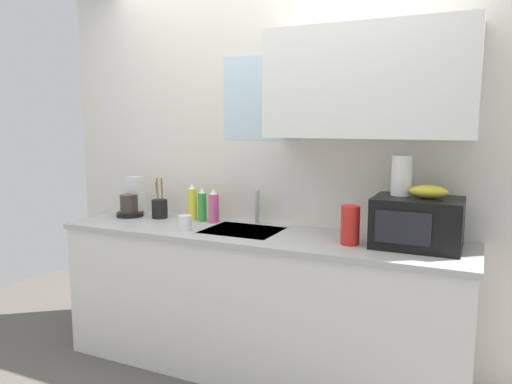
% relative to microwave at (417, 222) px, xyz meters
% --- Properties ---
extents(kitchen_wall_assembly, '(3.31, 0.42, 2.50)m').
position_rel_microwave_xyz_m(kitchen_wall_assembly, '(-0.80, 0.26, 0.33)').
color(kitchen_wall_assembly, silver).
rests_on(kitchen_wall_assembly, ground).
extents(counter_unit, '(2.54, 0.63, 0.90)m').
position_rel_microwave_xyz_m(counter_unit, '(-0.94, -0.05, -0.58)').
color(counter_unit, white).
rests_on(counter_unit, ground).
extents(sink_faucet, '(0.03, 0.03, 0.22)m').
position_rel_microwave_xyz_m(sink_faucet, '(-1.04, 0.19, -0.02)').
color(sink_faucet, '#B2B5BA').
rests_on(sink_faucet, counter_unit).
extents(microwave, '(0.46, 0.35, 0.27)m').
position_rel_microwave_xyz_m(microwave, '(0.00, 0.00, 0.00)').
color(microwave, black).
rests_on(microwave, counter_unit).
extents(banana_bunch, '(0.20, 0.11, 0.07)m').
position_rel_microwave_xyz_m(banana_bunch, '(0.05, 0.00, 0.17)').
color(banana_bunch, gold).
rests_on(banana_bunch, microwave).
extents(paper_towel_roll, '(0.11, 0.11, 0.22)m').
position_rel_microwave_xyz_m(paper_towel_roll, '(-0.10, 0.05, 0.24)').
color(paper_towel_roll, white).
rests_on(paper_towel_roll, microwave).
extents(coffee_maker, '(0.19, 0.21, 0.28)m').
position_rel_microwave_xyz_m(coffee_maker, '(-1.97, 0.06, -0.03)').
color(coffee_maker, black).
rests_on(coffee_maker, counter_unit).
extents(dish_soap_bottle_pink, '(0.07, 0.07, 0.23)m').
position_rel_microwave_xyz_m(dish_soap_bottle_pink, '(-1.32, 0.10, -0.03)').
color(dish_soap_bottle_pink, '#E55999').
rests_on(dish_soap_bottle_pink, counter_unit).
extents(dish_soap_bottle_green, '(0.06, 0.06, 0.23)m').
position_rel_microwave_xyz_m(dish_soap_bottle_green, '(-1.42, 0.11, -0.03)').
color(dish_soap_bottle_green, green).
rests_on(dish_soap_bottle_green, counter_unit).
extents(dish_soap_bottle_yellow, '(0.06, 0.06, 0.25)m').
position_rel_microwave_xyz_m(dish_soap_bottle_yellow, '(-1.50, 0.12, -0.02)').
color(dish_soap_bottle_yellow, yellow).
rests_on(dish_soap_bottle_yellow, counter_unit).
extents(cereal_canister, '(0.10, 0.10, 0.22)m').
position_rel_microwave_xyz_m(cereal_canister, '(-0.34, -0.10, -0.03)').
color(cereal_canister, red).
rests_on(cereal_canister, counter_unit).
extents(mug_white, '(0.08, 0.08, 0.09)m').
position_rel_microwave_xyz_m(mug_white, '(-1.36, -0.19, -0.09)').
color(mug_white, white).
rests_on(mug_white, counter_unit).
extents(utensil_crock, '(0.11, 0.11, 0.29)m').
position_rel_microwave_xyz_m(utensil_crock, '(-1.74, 0.07, -0.06)').
color(utensil_crock, black).
rests_on(utensil_crock, counter_unit).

